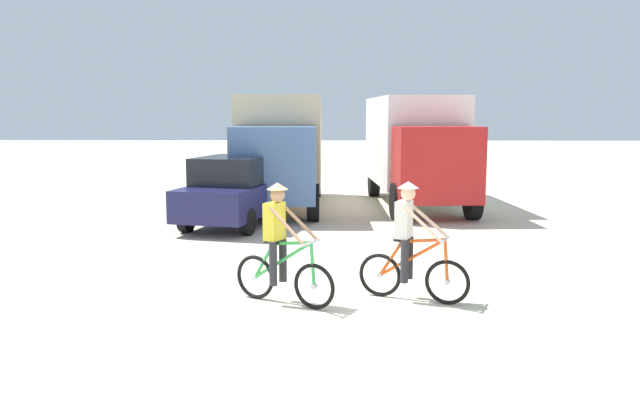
{
  "coord_description": "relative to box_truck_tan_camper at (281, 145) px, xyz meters",
  "views": [
    {
      "loc": [
        0.53,
        -8.41,
        2.81
      ],
      "look_at": [
        0.22,
        4.08,
        1.1
      ],
      "focal_mm": 35.12,
      "sensor_mm": 36.0,
      "label": 1
    }
  ],
  "objects": [
    {
      "name": "ground_plane",
      "position": [
        1.13,
        -10.69,
        -1.87
      ],
      "size": [
        120.0,
        120.0,
        0.0
      ],
      "primitive_type": "plane",
      "color": "beige"
    },
    {
      "name": "box_truck_tan_camper",
      "position": [
        0.0,
        0.0,
        0.0
      ],
      "size": [
        2.48,
        6.79,
        3.35
      ],
      "color": "#CCB78E",
      "rests_on": "ground"
    },
    {
      "name": "box_truck_avon_van",
      "position": [
        4.15,
        0.31,
        0.0
      ],
      "size": [
        2.81,
        6.89,
        3.35
      ],
      "color": "white",
      "rests_on": "ground"
    },
    {
      "name": "sedan_parked",
      "position": [
        -0.9,
        -3.3,
        -0.99
      ],
      "size": [
        2.62,
        4.48,
        1.76
      ],
      "color": "#1E1E4C",
      "rests_on": "ground"
    },
    {
      "name": "cyclist_orange_shirt",
      "position": [
        0.84,
        -10.03,
        -1.03
      ],
      "size": [
        1.55,
        0.91,
        1.82
      ],
      "color": "black",
      "rests_on": "ground"
    },
    {
      "name": "cyclist_cowboy_hat",
      "position": [
        2.78,
        -9.81,
        -1.03
      ],
      "size": [
        1.62,
        0.79,
        1.82
      ],
      "color": "black",
      "rests_on": "ground"
    }
  ]
}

